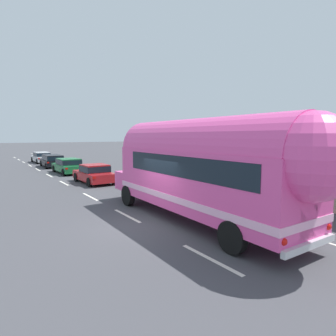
% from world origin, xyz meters
% --- Properties ---
extents(ground_plane, '(300.00, 300.00, 0.00)m').
position_xyz_m(ground_plane, '(0.00, 0.00, 0.00)').
color(ground_plane, '#424247').
extents(lane_markings, '(4.11, 80.00, 0.01)m').
position_xyz_m(lane_markings, '(2.80, 12.61, 0.00)').
color(lane_markings, silver).
rests_on(lane_markings, ground).
extents(painted_bus, '(2.72, 11.54, 4.12)m').
position_xyz_m(painted_bus, '(1.97, -1.33, 2.30)').
color(painted_bus, '#EA4C9E').
rests_on(painted_bus, ground).
extents(car_lead, '(2.06, 4.27, 1.37)m').
position_xyz_m(car_lead, '(1.91, 10.67, 0.73)').
color(car_lead, '#A5191E').
rests_on(car_lead, ground).
extents(car_second, '(2.05, 4.81, 1.37)m').
position_xyz_m(car_second, '(1.86, 17.36, 0.75)').
color(car_second, '#196633').
rests_on(car_second, ground).
extents(car_third, '(2.05, 4.62, 1.37)m').
position_xyz_m(car_third, '(1.78, 23.58, 0.80)').
color(car_third, black).
rests_on(car_third, ground).
extents(car_fourth, '(1.96, 4.83, 1.37)m').
position_xyz_m(car_fourth, '(1.91, 30.08, 0.75)').
color(car_fourth, silver).
rests_on(car_fourth, ground).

